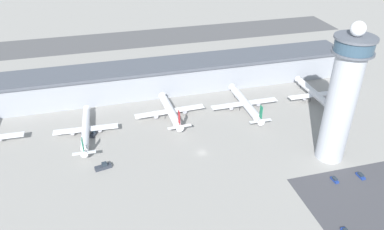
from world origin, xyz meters
TOP-DOWN VIEW (x-y plane):
  - ground_plane at (0.00, 0.00)m, footprint 1000.00×1000.00m
  - terminal_building at (0.00, 70.00)m, footprint 230.80×25.00m
  - runway_strip at (0.00, 169.62)m, footprint 346.20×44.00m
  - control_tower at (57.51, -17.99)m, footprint 17.08×17.08m
  - parking_lot_surface at (62.49, -48.15)m, footprint 64.00×40.00m
  - airplane_gate_bravo at (-53.36, 29.59)m, footprint 32.77×44.14m
  - airplane_gate_charlie at (-7.74, 36.06)m, footprint 39.45×37.67m
  - airplane_gate_delta at (35.14, 32.90)m, footprint 39.50×43.14m
  - airplane_gate_echo at (79.55, 31.90)m, footprint 32.91×45.12m
  - service_truck_catering at (-46.58, 0.12)m, footprint 7.80×3.90m
  - service_truck_fuel at (-49.62, 29.34)m, footprint 5.01×6.60m
  - car_yellow_taxi at (50.16, -34.30)m, footprint 1.89×4.21m
  - car_navy_sedan at (62.73, -34.95)m, footprint 2.00×4.69m

SIDE VIEW (x-z plane):
  - ground_plane at x=0.00m, z-range 0.00..0.00m
  - runway_strip at x=0.00m, z-range 0.00..0.01m
  - parking_lot_surface at x=62.49m, z-range 0.00..0.01m
  - car_yellow_taxi at x=50.16m, z-range -0.18..1.41m
  - car_navy_sedan at x=62.73m, z-range -0.18..1.42m
  - service_truck_fuel at x=-49.62m, z-range -0.39..2.12m
  - service_truck_catering at x=-46.58m, z-range -0.45..2.51m
  - airplane_gate_bravo at x=-53.36m, z-range -2.13..9.91m
  - airplane_gate_charlie at x=-7.74m, z-range -2.65..11.12m
  - airplane_gate_echo at x=79.55m, z-range -1.96..11.09m
  - airplane_gate_delta at x=35.14m, z-range -2.31..11.56m
  - terminal_building at x=0.00m, z-range 0.10..17.98m
  - control_tower at x=57.51m, z-range -0.62..64.66m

